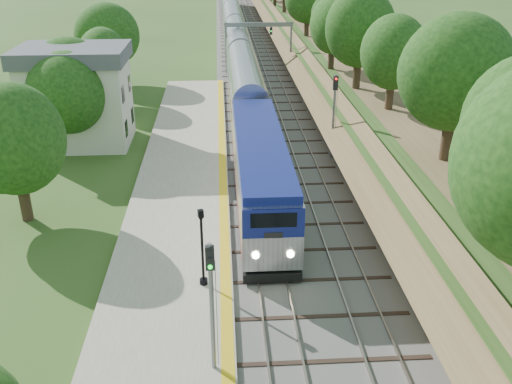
{
  "coord_description": "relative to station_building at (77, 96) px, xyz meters",
  "views": [
    {
      "loc": [
        -2.36,
        -16.16,
        16.19
      ],
      "look_at": [
        -0.5,
        13.07,
        2.8
      ],
      "focal_mm": 40.0,
      "sensor_mm": 36.0,
      "label": 1
    }
  ],
  "objects": [
    {
      "name": "trackbed",
      "position": [
        16.0,
        30.0,
        -4.02
      ],
      "size": [
        9.5,
        170.0,
        0.28
      ],
      "color": "#4C4944",
      "rests_on": "ground"
    },
    {
      "name": "signal_farside",
      "position": [
        20.2,
        -4.79,
        -0.0
      ],
      "size": [
        0.36,
        0.28,
        6.49
      ],
      "color": "slate",
      "rests_on": "ground"
    },
    {
      "name": "platform",
      "position": [
        8.8,
        -14.0,
        -3.9
      ],
      "size": [
        6.4,
        68.0,
        0.38
      ],
      "primitive_type": "cube",
      "color": "gray",
      "rests_on": "ground"
    },
    {
      "name": "station_building",
      "position": [
        0.0,
        0.0,
        0.0
      ],
      "size": [
        8.6,
        6.6,
        8.0
      ],
      "color": "beige",
      "rests_on": "ground"
    },
    {
      "name": "yellow_stripe",
      "position": [
        11.65,
        -14.0,
        -3.7
      ],
      "size": [
        0.55,
        68.0,
        0.01
      ],
      "primitive_type": "cube",
      "color": "gold",
      "rests_on": "platform"
    },
    {
      "name": "signal_gantry",
      "position": [
        16.47,
        24.99,
        0.73
      ],
      "size": [
        8.4,
        0.38,
        6.2
      ],
      "color": "slate",
      "rests_on": "ground"
    },
    {
      "name": "lamppost_far",
      "position": [
        10.57,
        -22.34,
        -1.9
      ],
      "size": [
        0.4,
        0.4,
        4.06
      ],
      "color": "black",
      "rests_on": "platform"
    },
    {
      "name": "embankment",
      "position": [
        24.35,
        30.0,
        -2.14
      ],
      "size": [
        10.64,
        170.0,
        11.7
      ],
      "color": "brown",
      "rests_on": "ground"
    },
    {
      "name": "train",
      "position": [
        14.0,
        37.68,
        -1.8
      ],
      "size": [
        3.04,
        122.0,
        4.47
      ],
      "color": "black",
      "rests_on": "trackbed"
    },
    {
      "name": "signal_platform",
      "position": [
        11.1,
        -28.32,
        -0.24
      ],
      "size": [
        0.33,
        0.26,
        5.65
      ],
      "color": "slate",
      "rests_on": "platform"
    },
    {
      "name": "trees_behind_platform",
      "position": [
        2.83,
        -9.33,
        0.44
      ],
      "size": [
        7.82,
        53.32,
        7.21
      ],
      "color": "#332316",
      "rests_on": "ground"
    }
  ]
}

